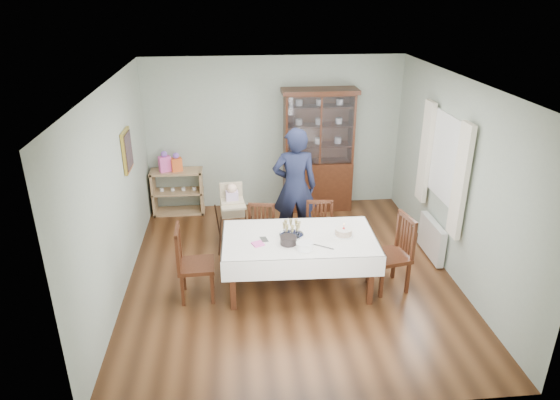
{
  "coord_description": "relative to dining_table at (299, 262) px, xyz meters",
  "views": [
    {
      "loc": [
        -0.74,
        -6.05,
        3.78
      ],
      "look_at": [
        -0.13,
        0.2,
        1.07
      ],
      "focal_mm": 32.0,
      "sensor_mm": 36.0,
      "label": 1
    }
  ],
  "objects": [
    {
      "name": "floor",
      "position": [
        -0.07,
        0.33,
        -0.38
      ],
      "size": [
        5.0,
        5.0,
        0.0
      ],
      "primitive_type": "plane",
      "color": "#593319",
      "rests_on": "ground"
    },
    {
      "name": "chair_end_left",
      "position": [
        -1.36,
        -0.09,
        -0.08
      ],
      "size": [
        0.47,
        0.47,
        1.01
      ],
      "rotation": [
        0.0,
        0.0,
        1.6
      ],
      "color": "#411F10",
      "rests_on": "floor"
    },
    {
      "name": "picture_frame",
      "position": [
        -2.29,
        1.13,
        1.27
      ],
      "size": [
        0.04,
        0.48,
        0.58
      ],
      "primitive_type": "cube",
      "color": "gold",
      "rests_on": "room_shell"
    },
    {
      "name": "chair_far_right",
      "position": [
        0.39,
        0.65,
        -0.11
      ],
      "size": [
        0.44,
        0.44,
        0.91
      ],
      "rotation": [
        0.0,
        0.0,
        -0.09
      ],
      "color": "#411F10",
      "rests_on": "floor"
    },
    {
      "name": "cake_knife",
      "position": [
        0.27,
        -0.3,
        0.38
      ],
      "size": [
        0.24,
        0.17,
        0.01
      ],
      "primitive_type": "cube",
      "rotation": [
        0.0,
        0.0,
        -0.59
      ],
      "color": "silver",
      "rests_on": "dining_table"
    },
    {
      "name": "room_shell",
      "position": [
        -0.07,
        0.86,
        1.32
      ],
      "size": [
        5.0,
        5.0,
        5.0
      ],
      "color": "#9EAA99",
      "rests_on": "floor"
    },
    {
      "name": "window",
      "position": [
        2.15,
        0.63,
        1.17
      ],
      "size": [
        0.04,
        1.02,
        1.22
      ],
      "primitive_type": "cube",
      "color": "white",
      "rests_on": "room_shell"
    },
    {
      "name": "chair_far_left",
      "position": [
        -0.47,
        0.65,
        -0.12
      ],
      "size": [
        0.47,
        0.47,
        0.9
      ],
      "rotation": [
        0.0,
        0.0,
        -0.17
      ],
      "color": "#411F10",
      "rests_on": "floor"
    },
    {
      "name": "sideboard",
      "position": [
        -1.82,
        2.61,
        0.02
      ],
      "size": [
        0.9,
        0.38,
        0.8
      ],
      "color": "tan",
      "rests_on": "floor"
    },
    {
      "name": "radiator",
      "position": [
        2.09,
        0.63,
        -0.08
      ],
      "size": [
        0.1,
        0.8,
        0.55
      ],
      "primitive_type": "cube",
      "color": "white",
      "rests_on": "floor"
    },
    {
      "name": "curtain_left",
      "position": [
        2.09,
        0.01,
        1.07
      ],
      "size": [
        0.07,
        0.3,
        1.55
      ],
      "primitive_type": "cube",
      "color": "silver",
      "rests_on": "room_shell"
    },
    {
      "name": "dining_table",
      "position": [
        0.0,
        0.0,
        0.0
      ],
      "size": [
        2.03,
        1.21,
        0.76
      ],
      "rotation": [
        0.0,
        0.0,
        -0.03
      ],
      "color": "#411F10",
      "rests_on": "floor"
    },
    {
      "name": "plate_stack_dark",
      "position": [
        -0.16,
        -0.17,
        0.43
      ],
      "size": [
        0.22,
        0.22,
        0.1
      ],
      "primitive_type": "cylinder",
      "rotation": [
        0.0,
        0.0,
        -0.01
      ],
      "color": "black",
      "rests_on": "dining_table"
    },
    {
      "name": "gift_bag_pink",
      "position": [
        -2.0,
        2.59,
        0.58
      ],
      "size": [
        0.23,
        0.19,
        0.37
      ],
      "color": "#F359B4",
      "rests_on": "sideboard"
    },
    {
      "name": "chair_end_right",
      "position": [
        1.21,
        -0.12,
        -0.08
      ],
      "size": [
        0.55,
        0.55,
        1.04
      ],
      "rotation": [
        0.0,
        0.0,
        -1.38
      ],
      "color": "#411F10",
      "rests_on": "floor"
    },
    {
      "name": "curtain_right",
      "position": [
        2.09,
        1.25,
        1.07
      ],
      "size": [
        0.07,
        0.3,
        1.55
      ],
      "primitive_type": "cube",
      "color": "silver",
      "rests_on": "room_shell"
    },
    {
      "name": "napkin_stack",
      "position": [
        -0.55,
        -0.15,
        0.38
      ],
      "size": [
        0.18,
        0.18,
        0.02
      ],
      "primitive_type": "cube",
      "rotation": [
        0.0,
        0.0,
        0.4
      ],
      "color": "#F359B4",
      "rests_on": "dining_table"
    },
    {
      "name": "birthday_cake",
      "position": [
        0.58,
        -0.01,
        0.42
      ],
      "size": [
        0.26,
        0.26,
        0.18
      ],
      "color": "white",
      "rests_on": "dining_table"
    },
    {
      "name": "woman",
      "position": [
        0.1,
        1.3,
        0.55
      ],
      "size": [
        0.68,
        0.45,
        1.87
      ],
      "primitive_type": "imported",
      "rotation": [
        0.0,
        0.0,
        3.14
      ],
      "color": "black",
      "rests_on": "floor"
    },
    {
      "name": "gift_bag_orange",
      "position": [
        -1.8,
        2.59,
        0.56
      ],
      "size": [
        0.21,
        0.18,
        0.33
      ],
      "color": "orange",
      "rests_on": "sideboard"
    },
    {
      "name": "cutlery",
      "position": [
        -0.5,
        -0.03,
        0.38
      ],
      "size": [
        0.13,
        0.17,
        0.01
      ],
      "primitive_type": null,
      "rotation": [
        0.0,
        0.0,
        0.2
      ],
      "color": "silver",
      "rests_on": "dining_table"
    },
    {
      "name": "china_cabinet",
      "position": [
        0.68,
        2.59,
        0.74
      ],
      "size": [
        1.3,
        0.48,
        2.18
      ],
      "color": "#411F10",
      "rests_on": "floor"
    },
    {
      "name": "plate_stack_white",
      "position": [
        0.02,
        -0.32,
        0.42
      ],
      "size": [
        0.23,
        0.23,
        0.09
      ],
      "primitive_type": "cylinder",
      "rotation": [
        0.0,
        0.0,
        -0.06
      ],
      "color": "white",
      "rests_on": "dining_table"
    },
    {
      "name": "champagne_tray",
      "position": [
        -0.1,
        0.05,
        0.44
      ],
      "size": [
        0.32,
        0.32,
        0.19
      ],
      "color": "silver",
      "rests_on": "dining_table"
    },
    {
      "name": "high_chair",
      "position": [
        -0.86,
        1.25,
        0.02
      ],
      "size": [
        0.51,
        0.51,
        1.05
      ],
      "rotation": [
        0.0,
        0.0,
        0.09
      ],
      "color": "black",
      "rests_on": "floor"
    }
  ]
}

